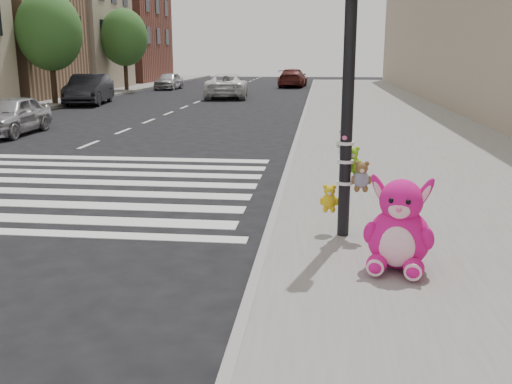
% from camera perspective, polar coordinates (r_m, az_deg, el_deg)
% --- Properties ---
extents(ground, '(120.00, 120.00, 0.00)m').
position_cam_1_polar(ground, '(6.85, -13.39, -9.17)').
color(ground, black).
rests_on(ground, ground).
extents(sidewalk_near, '(7.00, 80.00, 0.14)m').
position_cam_1_polar(sidewalk_near, '(16.36, 16.10, 4.21)').
color(sidewalk_near, slate).
rests_on(sidewalk_near, ground).
extents(curb_edge, '(0.12, 80.00, 0.15)m').
position_cam_1_polar(curb_edge, '(16.14, 3.90, 4.60)').
color(curb_edge, gray).
rests_on(curb_edge, ground).
extents(bld_far_c, '(6.00, 8.00, 8.00)m').
position_cam_1_polar(bld_far_c, '(36.54, -23.44, 14.80)').
color(bld_far_c, '#956D4F').
rests_on(bld_far_c, ground).
extents(bld_far_d, '(6.00, 8.00, 10.00)m').
position_cam_1_polar(bld_far_d, '(44.66, -17.71, 16.16)').
color(bld_far_d, tan).
rests_on(bld_far_d, ground).
extents(bld_far_e, '(6.00, 10.00, 9.00)m').
position_cam_1_polar(bld_far_e, '(54.90, -12.90, 15.36)').
color(bld_far_e, brown).
rests_on(bld_far_e, ground).
extents(signal_pole, '(0.70, 0.50, 4.00)m').
position_cam_1_polar(signal_pole, '(7.80, 9.20, 6.99)').
color(signal_pole, black).
rests_on(signal_pole, sidewalk_near).
extents(tree_far_b, '(3.20, 3.20, 5.44)m').
position_cam_1_polar(tree_far_b, '(31.00, -19.96, 14.84)').
color(tree_far_b, '#382619').
rests_on(tree_far_b, sidewalk_far).
extents(tree_far_c, '(3.20, 3.20, 5.44)m').
position_cam_1_polar(tree_far_c, '(41.19, -13.06, 14.82)').
color(tree_far_c, '#382619').
rests_on(tree_far_c, sidewalk_far).
extents(pink_bunny, '(0.85, 0.96, 1.14)m').
position_cam_1_polar(pink_bunny, '(6.86, 14.12, -3.80)').
color(pink_bunny, '#DB127E').
rests_on(pink_bunny, sidewalk_near).
extents(red_teddy, '(0.17, 0.14, 0.21)m').
position_cam_1_polar(red_teddy, '(6.94, 15.73, -6.84)').
color(red_teddy, red).
rests_on(red_teddy, sidewalk_near).
extents(car_silver_far, '(1.68, 3.80, 1.27)m').
position_cam_1_polar(car_silver_far, '(20.49, -23.36, 7.05)').
color(car_silver_far, '#A7A7AC').
rests_on(car_silver_far, ground).
extents(car_dark_far, '(2.35, 4.92, 1.56)m').
position_cam_1_polar(car_dark_far, '(31.45, -16.35, 9.83)').
color(car_dark_far, black).
rests_on(car_dark_far, ground).
extents(car_white_near, '(2.91, 5.40, 1.44)m').
position_cam_1_polar(car_white_near, '(34.65, -2.94, 10.57)').
color(car_white_near, silver).
rests_on(car_white_near, ground).
extents(car_maroon_near, '(2.28, 4.99, 1.41)m').
position_cam_1_polar(car_maroon_near, '(45.93, 3.70, 11.31)').
color(car_maroon_near, '#4F1A16').
rests_on(car_maroon_near, ground).
extents(car_silver_deep, '(1.59, 3.71, 1.25)m').
position_cam_1_polar(car_silver_deep, '(43.36, -8.71, 10.93)').
color(car_silver_deep, silver).
rests_on(car_silver_deep, ground).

